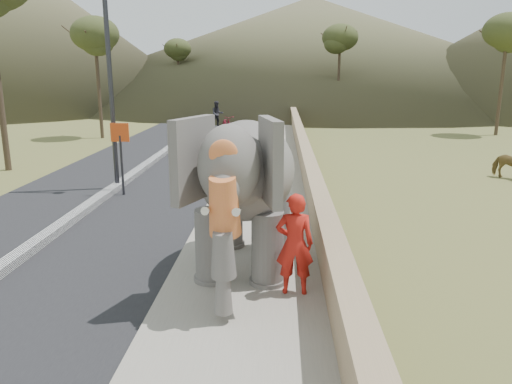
% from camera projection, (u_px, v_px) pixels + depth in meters
% --- Properties ---
extents(road, '(7.00, 120.00, 0.03)m').
position_uv_depth(road, '(103.00, 199.00, 16.03)').
color(road, black).
rests_on(road, ground).
extents(median, '(0.35, 120.00, 0.22)m').
position_uv_depth(median, '(103.00, 196.00, 16.00)').
color(median, black).
rests_on(median, ground).
extents(walkway, '(3.00, 120.00, 0.15)m').
position_uv_depth(walkway, '(258.00, 199.00, 15.78)').
color(walkway, '#9E9687').
rests_on(walkway, ground).
extents(parapet, '(0.30, 120.00, 1.10)m').
position_uv_depth(parapet, '(311.00, 185.00, 15.59)').
color(parapet, tan).
rests_on(parapet, ground).
extents(lamppost, '(1.76, 0.36, 8.00)m').
position_uv_depth(lamppost, '(117.00, 44.00, 16.28)').
color(lamppost, '#28292D').
rests_on(lamppost, ground).
extents(signboard, '(0.60, 0.08, 2.40)m').
position_uv_depth(signboard, '(121.00, 146.00, 16.17)').
color(signboard, '#2D2D33').
rests_on(signboard, ground).
extents(cow, '(1.47, 1.28, 1.15)m').
position_uv_depth(cow, '(511.00, 164.00, 18.93)').
color(cow, brown).
rests_on(cow, ground).
extents(hill_far, '(80.00, 80.00, 14.00)m').
position_uv_depth(hill_far, '(311.00, 48.00, 72.03)').
color(hill_far, brown).
rests_on(hill_far, ground).
extents(elephant_and_man, '(2.53, 4.47, 3.12)m').
position_uv_depth(elephant_and_man, '(247.00, 191.00, 10.06)').
color(elephant_and_man, slate).
rests_on(elephant_and_man, ground).
extents(motorcyclist, '(1.80, 1.96, 1.97)m').
position_uv_depth(motorcyclist, '(223.00, 119.00, 33.79)').
color(motorcyclist, maroon).
rests_on(motorcyclist, ground).
extents(trees, '(40.95, 44.25, 8.92)m').
position_uv_depth(trees, '(299.00, 71.00, 30.27)').
color(trees, '#473828').
rests_on(trees, ground).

